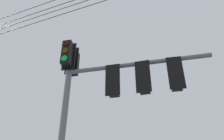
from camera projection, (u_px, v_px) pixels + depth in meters
The scene contains 1 object.
signal_mast_assembly at pixel (100, 90), 7.08m from camera, with size 4.38×2.43×6.70m.
Camera 1 is at (-4.99, 3.70, 1.65)m, focal length 37.67 mm.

